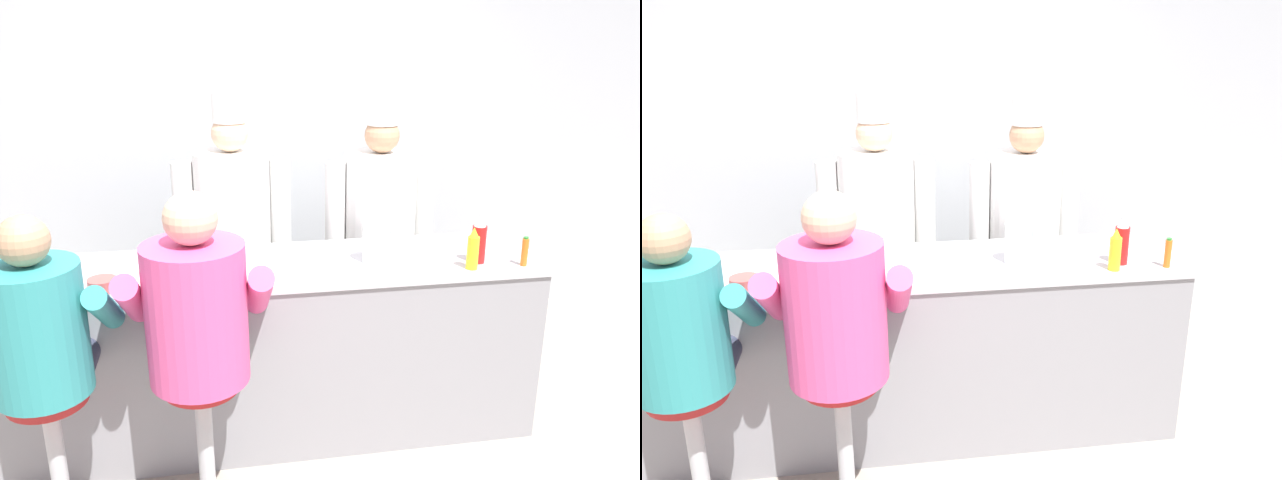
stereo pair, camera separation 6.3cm
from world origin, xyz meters
TOP-DOWN VIEW (x-y plane):
  - ground_plane at (0.00, 0.00)m, footprint 20.00×20.00m
  - wall_back at (0.00, 1.77)m, footprint 10.00×0.06m
  - diner_counter at (0.00, 0.32)m, footprint 2.78×0.64m
  - ketchup_bottle_red at (1.03, 0.16)m, footprint 0.07×0.07m
  - mustard_bottle_yellow at (0.96, 0.07)m, footprint 0.06×0.06m
  - hot_sauce_bottle_orange at (1.24, 0.07)m, footprint 0.03×0.03m
  - water_pitcher_clear at (0.52, 0.25)m, footprint 0.16×0.14m
  - breakfast_plate at (-0.55, 0.33)m, footprint 0.25×0.25m
  - cereal_bowl at (-0.79, 0.09)m, footprint 0.13×0.13m
  - coffee_mug_white at (-0.27, 0.10)m, footprint 0.13×0.09m
  - diner_seated_teal at (-0.99, -0.25)m, footprint 0.58×0.57m
  - diner_seated_pink at (-0.37, -0.25)m, footprint 0.63×0.62m
  - cook_in_whites_near at (-0.17, 0.97)m, footprint 0.69×0.44m
  - cook_in_whites_far at (0.72, 0.93)m, footprint 0.68×0.44m

SIDE VIEW (x-z plane):
  - ground_plane at x=0.00m, z-range 0.00..0.00m
  - diner_counter at x=0.00m, z-range 0.00..0.98m
  - diner_seated_teal at x=-0.99m, z-range 0.21..1.65m
  - cook_in_whites_far at x=0.72m, z-range 0.09..1.83m
  - diner_seated_pink at x=-0.37m, z-range 0.20..1.72m
  - cook_in_whites_near at x=-0.17m, z-range 0.09..1.86m
  - breakfast_plate at x=-0.55m, z-range 0.97..1.02m
  - cereal_bowl at x=-0.79m, z-range 0.98..1.04m
  - coffee_mug_white at x=-0.27m, z-range 0.98..1.06m
  - hot_sauce_bottle_orange at x=1.24m, z-range 0.98..1.13m
  - mustard_bottle_yellow at x=0.96m, z-range 0.97..1.18m
  - water_pitcher_clear at x=0.52m, z-range 0.98..1.18m
  - ketchup_bottle_red at x=1.03m, z-range 0.97..1.22m
  - wall_back at x=0.00m, z-range 0.00..2.70m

